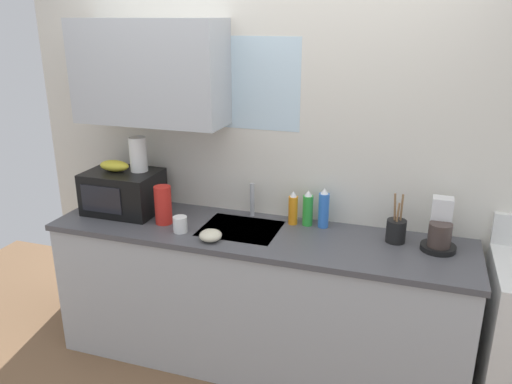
# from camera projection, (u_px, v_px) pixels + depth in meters

# --- Properties ---
(kitchen_wall_assembly) EXTENTS (3.28, 0.42, 2.50)m
(kitchen_wall_assembly) POSITION_uv_depth(u_px,v_px,m) (252.00, 144.00, 3.19)
(kitchen_wall_assembly) COLOR silver
(kitchen_wall_assembly) RESTS_ON ground
(counter_unit) EXTENTS (2.51, 0.63, 0.90)m
(counter_unit) POSITION_uv_depth(u_px,v_px,m) (256.00, 297.00, 3.16)
(counter_unit) COLOR #B2B7BC
(counter_unit) RESTS_ON ground
(sink_faucet) EXTENTS (0.03, 0.03, 0.22)m
(sink_faucet) POSITION_uv_depth(u_px,v_px,m) (252.00, 200.00, 3.23)
(sink_faucet) COLOR #B2B5BA
(sink_faucet) RESTS_ON counter_unit
(microwave) EXTENTS (0.46, 0.35, 0.27)m
(microwave) POSITION_uv_depth(u_px,v_px,m) (123.00, 192.00, 3.29)
(microwave) COLOR black
(microwave) RESTS_ON counter_unit
(banana_bunch) EXTENTS (0.20, 0.11, 0.07)m
(banana_bunch) POSITION_uv_depth(u_px,v_px,m) (114.00, 166.00, 3.25)
(banana_bunch) COLOR gold
(banana_bunch) RESTS_ON microwave
(paper_towel_roll) EXTENTS (0.11, 0.11, 0.22)m
(paper_towel_roll) POSITION_uv_depth(u_px,v_px,m) (138.00, 154.00, 3.23)
(paper_towel_roll) COLOR white
(paper_towel_roll) RESTS_ON microwave
(coffee_maker) EXTENTS (0.19, 0.21, 0.28)m
(coffee_maker) POSITION_uv_depth(u_px,v_px,m) (440.00, 230.00, 2.77)
(coffee_maker) COLOR black
(coffee_maker) RESTS_ON counter_unit
(dish_soap_bottle_orange) EXTENTS (0.06, 0.06, 0.21)m
(dish_soap_bottle_orange) POSITION_uv_depth(u_px,v_px,m) (293.00, 209.00, 3.10)
(dish_soap_bottle_orange) COLOR orange
(dish_soap_bottle_orange) RESTS_ON counter_unit
(dish_soap_bottle_green) EXTENTS (0.06, 0.06, 0.22)m
(dish_soap_bottle_green) POSITION_uv_depth(u_px,v_px,m) (308.00, 209.00, 3.08)
(dish_soap_bottle_green) COLOR green
(dish_soap_bottle_green) RESTS_ON counter_unit
(dish_soap_bottle_blue) EXTENTS (0.06, 0.06, 0.25)m
(dish_soap_bottle_blue) POSITION_uv_depth(u_px,v_px,m) (324.00, 209.00, 3.05)
(dish_soap_bottle_blue) COLOR blue
(dish_soap_bottle_blue) RESTS_ON counter_unit
(cereal_canister) EXTENTS (0.10, 0.10, 0.24)m
(cereal_canister) POSITION_uv_depth(u_px,v_px,m) (163.00, 205.00, 3.11)
(cereal_canister) COLOR red
(cereal_canister) RESTS_ON counter_unit
(mug_white) EXTENTS (0.08, 0.08, 0.09)m
(mug_white) POSITION_uv_depth(u_px,v_px,m) (180.00, 224.00, 3.00)
(mug_white) COLOR white
(mug_white) RESTS_ON counter_unit
(utensil_crock) EXTENTS (0.11, 0.11, 0.29)m
(utensil_crock) POSITION_uv_depth(u_px,v_px,m) (396.00, 230.00, 2.86)
(utensil_crock) COLOR black
(utensil_crock) RESTS_ON counter_unit
(small_bowl) EXTENTS (0.13, 0.13, 0.06)m
(small_bowl) POSITION_uv_depth(u_px,v_px,m) (211.00, 235.00, 2.89)
(small_bowl) COLOR beige
(small_bowl) RESTS_ON counter_unit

